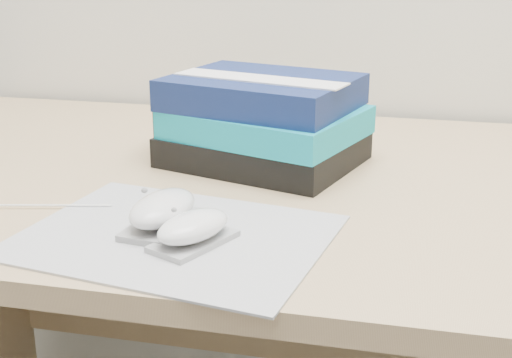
% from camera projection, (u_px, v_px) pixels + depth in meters
% --- Properties ---
extents(desk, '(1.60, 0.80, 0.73)m').
position_uv_depth(desk, '(336.00, 303.00, 1.17)').
color(desk, tan).
rests_on(desk, ground).
extents(mousepad, '(0.39, 0.32, 0.00)m').
position_uv_depth(mousepad, '(175.00, 236.00, 0.83)').
color(mousepad, gray).
rests_on(mousepad, desk).
extents(mouse_rear, '(0.08, 0.12, 0.05)m').
position_uv_depth(mouse_rear, '(163.00, 211.00, 0.85)').
color(mouse_rear, gray).
rests_on(mouse_rear, mousepad).
extents(mouse_front, '(0.09, 0.11, 0.04)m').
position_uv_depth(mouse_front, '(193.00, 229.00, 0.80)').
color(mouse_front, '#9D9DA0').
rests_on(mouse_front, mousepad).
extents(usb_cable, '(0.21, 0.05, 0.00)m').
position_uv_depth(usb_cable, '(30.00, 205.00, 0.92)').
color(usb_cable, white).
rests_on(usb_cable, mousepad).
extents(book_stack, '(0.33, 0.29, 0.14)m').
position_uv_depth(book_stack, '(264.00, 121.00, 1.09)').
color(book_stack, black).
rests_on(book_stack, desk).
extents(pouch, '(0.13, 0.09, 0.12)m').
position_uv_depth(pouch, '(200.00, 120.00, 1.13)').
color(pouch, black).
rests_on(pouch, desk).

